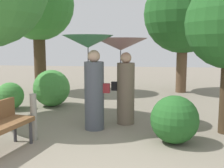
# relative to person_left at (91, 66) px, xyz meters

# --- Properties ---
(person_left) EXTENTS (1.06, 1.06, 1.99)m
(person_left) POSITION_rel_person_left_xyz_m (0.00, 0.00, 0.00)
(person_left) COLOR #474C56
(person_left) RESTS_ON ground
(person_right) EXTENTS (1.19, 1.19, 1.94)m
(person_right) POSITION_rel_person_left_xyz_m (0.61, 0.51, 0.06)
(person_right) COLOR #6B5B4C
(person_right) RESTS_ON ground
(tree_mid_right) EXTENTS (2.93, 2.93, 4.92)m
(tree_mid_right) POSITION_rel_person_left_xyz_m (2.43, 5.10, 1.86)
(tree_mid_right) COLOR brown
(tree_mid_right) RESTS_ON ground
(bush_path_left) EXTENTS (0.88, 0.88, 0.88)m
(bush_path_left) POSITION_rel_person_left_xyz_m (1.68, -0.65, -0.90)
(bush_path_left) COLOR #235B23
(bush_path_left) RESTS_ON ground
(bush_path_right) EXTENTS (1.08, 1.08, 1.08)m
(bush_path_right) POSITION_rel_person_left_xyz_m (-1.63, 2.06, -0.81)
(bush_path_right) COLOR #428C3D
(bush_path_right) RESTS_ON ground
(bush_behind_bench) EXTENTS (0.57, 0.57, 0.57)m
(bush_behind_bench) POSITION_rel_person_left_xyz_m (1.94, 0.66, -1.06)
(bush_behind_bench) COLOR #4C9338
(bush_behind_bench) RESTS_ON ground
(bush_far_side) EXTENTS (0.76, 0.76, 0.76)m
(bush_far_side) POSITION_rel_person_left_xyz_m (-2.65, 1.50, -0.96)
(bush_far_side) COLOR #428C3D
(bush_far_side) RESTS_ON ground
(path_marker_post) EXTENTS (0.12, 0.12, 0.89)m
(path_marker_post) POSITION_rel_person_left_xyz_m (-0.93, -0.84, -0.90)
(path_marker_post) COLOR gray
(path_marker_post) RESTS_ON ground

